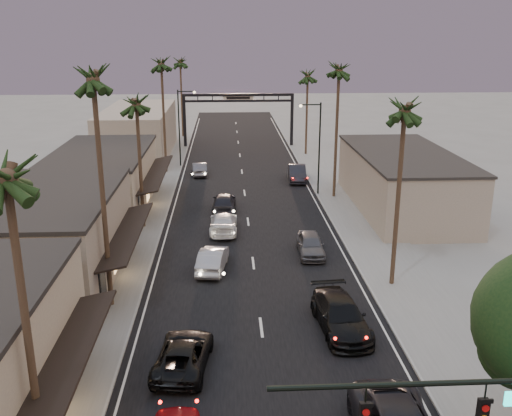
{
  "coord_description": "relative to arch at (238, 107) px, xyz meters",
  "views": [
    {
      "loc": [
        -1.75,
        -8.59,
        15.41
      ],
      "look_at": [
        0.45,
        32.85,
        2.5
      ],
      "focal_mm": 40.0,
      "sensor_mm": 36.0,
      "label": 1
    }
  ],
  "objects": [
    {
      "name": "building_right",
      "position": [
        14.0,
        -30.0,
        -3.03
      ],
      "size": [
        8.0,
        18.0,
        5.0
      ],
      "primitive_type": "cube",
      "color": "gray",
      "rests_on": "ground"
    },
    {
      "name": "oncoming_white",
      "position": [
        -2.06,
        -35.39,
        -4.76
      ],
      "size": [
        2.27,
        5.34,
        1.54
      ],
      "primitive_type": "imported",
      "rotation": [
        0.0,
        0.0,
        3.12
      ],
      "color": "silver",
      "rests_on": "ground"
    },
    {
      "name": "ground",
      "position": [
        0.0,
        -30.0,
        -5.53
      ],
      "size": [
        200.0,
        200.0,
        0.0
      ],
      "primitive_type": "plane",
      "color": "slate",
      "rests_on": "ground"
    },
    {
      "name": "palm_far",
      "position": [
        -8.3,
        8.0,
        5.91
      ],
      "size": [
        3.2,
        3.2,
        13.2
      ],
      "color": "#38281C",
      "rests_on": "ground"
    },
    {
      "name": "road",
      "position": [
        0.0,
        -25.0,
        -5.53
      ],
      "size": [
        14.0,
        120.0,
        0.02
      ],
      "primitive_type": "cube",
      "color": "black",
      "rests_on": "ground"
    },
    {
      "name": "storefront_far",
      "position": [
        -13.0,
        -28.0,
        -3.03
      ],
      "size": [
        8.0,
        16.0,
        5.0
      ],
      "primitive_type": "cube",
      "color": "tan",
      "rests_on": "ground"
    },
    {
      "name": "oncoming_grey_far",
      "position": [
        -4.78,
        -16.34,
        -4.83
      ],
      "size": [
        1.86,
        4.4,
        1.41
      ],
      "primitive_type": "imported",
      "rotation": [
        0.0,
        0.0,
        3.23
      ],
      "color": "#535257",
      "rests_on": "ground"
    },
    {
      "name": "storefront_mid",
      "position": [
        -13.0,
        -44.0,
        -2.78
      ],
      "size": [
        8.0,
        14.0,
        5.5
      ],
      "primitive_type": "cube",
      "color": "gray",
      "rests_on": "ground"
    },
    {
      "name": "palm_rc",
      "position": [
        8.6,
        -6.0,
        4.94
      ],
      "size": [
        3.2,
        3.2,
        12.2
      ],
      "color": "#38281C",
      "rests_on": "ground"
    },
    {
      "name": "arch",
      "position": [
        0.0,
        0.0,
        0.0
      ],
      "size": [
        15.2,
        0.4,
        7.27
      ],
      "color": "black",
      "rests_on": "ground"
    },
    {
      "name": "sidewalk_right",
      "position": [
        9.5,
        -18.0,
        -5.47
      ],
      "size": [
        5.0,
        92.0,
        0.12
      ],
      "primitive_type": "cube",
      "color": "slate",
      "rests_on": "ground"
    },
    {
      "name": "streetlight_right",
      "position": [
        6.92,
        -25.0,
        -0.2
      ],
      "size": [
        2.13,
        0.3,
        9.0
      ],
      "color": "black",
      "rests_on": "ground"
    },
    {
      "name": "palm_lb",
      "position": [
        -8.6,
        -48.0,
        7.85
      ],
      "size": [
        3.2,
        3.2,
        15.2
      ],
      "color": "#38281C",
      "rests_on": "ground"
    },
    {
      "name": "storefront_dist",
      "position": [
        -13.0,
        -5.0,
        -2.53
      ],
      "size": [
        8.0,
        20.0,
        6.0
      ],
      "primitive_type": "cube",
      "color": "gray",
      "rests_on": "ground"
    },
    {
      "name": "oncoming_silver",
      "position": [
        -2.78,
        -42.97,
        -4.77
      ],
      "size": [
        2.24,
        4.83,
        1.53
      ],
      "primitive_type": "imported",
      "rotation": [
        0.0,
        0.0,
        3.0
      ],
      "color": "#95969A",
      "rests_on": "ground"
    },
    {
      "name": "palm_la",
      "position": [
        -8.6,
        -61.0,
        5.91
      ],
      "size": [
        3.2,
        3.2,
        13.2
      ],
      "color": "#38281C",
      "rests_on": "ground"
    },
    {
      "name": "streetlight_left",
      "position": [
        -6.92,
        -12.0,
        -0.2
      ],
      "size": [
        2.13,
        0.3,
        9.0
      ],
      "color": "black",
      "rests_on": "ground"
    },
    {
      "name": "sidewalk_left",
      "position": [
        -9.5,
        -18.0,
        -5.47
      ],
      "size": [
        5.0,
        92.0,
        0.12
      ],
      "primitive_type": "cube",
      "color": "slate",
      "rests_on": "ground"
    },
    {
      "name": "oncoming_dgrey",
      "position": [
        -2.02,
        -29.89,
        -4.69
      ],
      "size": [
        2.23,
        5.03,
        1.68
      ],
      "primitive_type": "imported",
      "rotation": [
        0.0,
        0.0,
        3.09
      ],
      "color": "black",
      "rests_on": "ground"
    },
    {
      "name": "curbside_far",
      "position": [
        5.81,
        -19.49,
        -4.7
      ],
      "size": [
        2.11,
        5.19,
        1.68
      ],
      "primitive_type": "imported",
      "rotation": [
        0.0,
        0.0,
        -0.07
      ],
      "color": "black",
      "rests_on": "ground"
    },
    {
      "name": "palm_rb",
      "position": [
        8.6,
        -26.0,
        6.88
      ],
      "size": [
        3.2,
        3.2,
        14.2
      ],
      "color": "#38281C",
      "rests_on": "ground"
    },
    {
      "name": "curbside_grey",
      "position": [
        4.19,
        -40.6,
        -4.77
      ],
      "size": [
        1.93,
        4.53,
        1.52
      ],
      "primitive_type": "imported",
      "rotation": [
        0.0,
        0.0,
        -0.03
      ],
      "color": "#46474B",
      "rests_on": "ground"
    },
    {
      "name": "curbside_black",
      "position": [
        4.24,
        -51.47,
        -4.69
      ],
      "size": [
        2.84,
        6.01,
        1.69
      ],
      "primitive_type": "imported",
      "rotation": [
        0.0,
        0.0,
        0.08
      ],
      "color": "black",
      "rests_on": "ground"
    },
    {
      "name": "palm_lc",
      "position": [
        -8.6,
        -34.0,
        4.94
      ],
      "size": [
        3.2,
        3.2,
        12.2
      ],
      "color": "#38281C",
      "rests_on": "ground"
    },
    {
      "name": "oncoming_pickup",
      "position": [
        -3.94,
        -54.63,
        -4.82
      ],
      "size": [
        2.99,
        5.4,
        1.43
      ],
      "primitive_type": "imported",
      "rotation": [
        0.0,
        0.0,
        3.02
      ],
      "color": "black",
      "rests_on": "ground"
    },
    {
      "name": "palm_ra",
      "position": [
        8.6,
        -46.0,
        5.91
      ],
      "size": [
        3.2,
        3.2,
        13.2
      ],
      "color": "#38281C",
      "rests_on": "ground"
    },
    {
      "name": "palm_ld",
      "position": [
        -8.6,
        -15.0,
        6.88
      ],
      "size": [
        3.2,
        3.2,
        14.2
      ],
      "color": "#38281C",
      "rests_on": "ground"
    }
  ]
}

